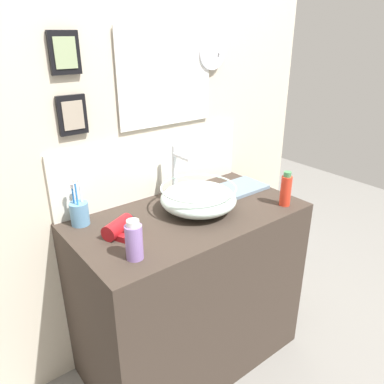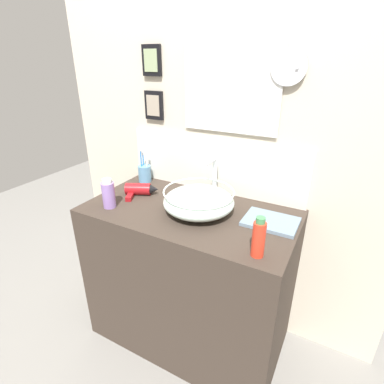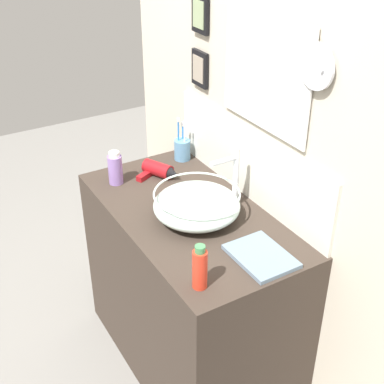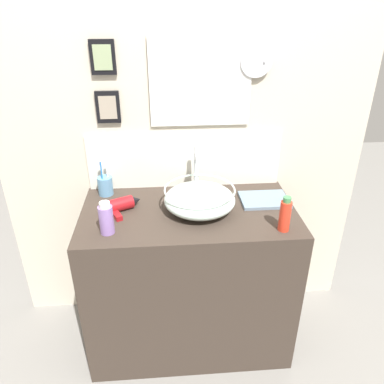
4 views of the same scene
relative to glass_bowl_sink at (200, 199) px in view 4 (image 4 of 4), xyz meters
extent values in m
plane|color=gray|center=(-0.05, 0.00, -0.88)|extent=(6.00, 6.00, 0.00)
cube|color=#382D26|center=(-0.05, 0.00, -0.47)|extent=(1.03, 0.56, 0.82)
cube|color=beige|center=(-0.05, 0.31, 0.29)|extent=(1.92, 0.06, 2.35)
cube|color=beige|center=(-0.05, 0.27, 0.09)|extent=(1.01, 0.02, 0.30)
cube|color=white|center=(0.03, 0.28, 0.49)|extent=(0.43, 0.01, 0.36)
cube|color=white|center=(0.03, 0.27, 0.49)|extent=(0.49, 0.01, 0.42)
cylinder|color=silver|center=(0.29, 0.26, 0.58)|extent=(0.15, 0.01, 0.15)
cylinder|color=silver|center=(0.33, 0.28, 0.58)|extent=(0.01, 0.06, 0.01)
cube|color=black|center=(-0.42, 0.27, 0.61)|extent=(0.11, 0.02, 0.15)
cube|color=gray|center=(-0.42, 0.26, 0.61)|extent=(0.08, 0.01, 0.11)
cube|color=black|center=(-0.42, 0.27, 0.38)|extent=(0.11, 0.02, 0.15)
cube|color=gray|center=(-0.42, 0.26, 0.38)|extent=(0.08, 0.01, 0.11)
ellipsoid|color=silver|center=(0.00, 0.00, 0.00)|extent=(0.34, 0.34, 0.12)
torus|color=silver|center=(0.00, 0.00, 0.05)|extent=(0.34, 0.34, 0.01)
torus|color=#B2B7BC|center=(0.00, 0.00, -0.06)|extent=(0.13, 0.13, 0.01)
cylinder|color=silver|center=(0.00, 0.18, 0.05)|extent=(0.02, 0.02, 0.23)
cylinder|color=silver|center=(0.00, 0.12, 0.16)|extent=(0.02, 0.12, 0.02)
cylinder|color=silver|center=(0.00, 0.18, 0.19)|extent=(0.02, 0.02, 0.03)
cylinder|color=maroon|center=(-0.38, 0.03, -0.03)|extent=(0.15, 0.12, 0.06)
cone|color=black|center=(-0.30, 0.07, -0.03)|extent=(0.06, 0.07, 0.05)
cube|color=maroon|center=(-0.39, -0.03, -0.05)|extent=(0.07, 0.09, 0.02)
cylinder|color=#598CB2|center=(-0.47, 0.20, -0.01)|extent=(0.08, 0.08, 0.10)
cylinder|color=white|center=(-0.45, 0.21, 0.03)|extent=(0.01, 0.01, 0.18)
cube|color=white|center=(-0.45, 0.21, 0.13)|extent=(0.01, 0.01, 0.02)
cylinder|color=blue|center=(-0.48, 0.21, 0.02)|extent=(0.01, 0.01, 0.16)
cube|color=white|center=(-0.48, 0.21, 0.11)|extent=(0.01, 0.01, 0.02)
cylinder|color=blue|center=(-0.48, 0.19, 0.04)|extent=(0.01, 0.01, 0.19)
cube|color=white|center=(-0.48, 0.19, 0.14)|extent=(0.01, 0.01, 0.02)
cylinder|color=#8C6BB2|center=(-0.42, -0.16, 0.00)|extent=(0.06, 0.06, 0.13)
cylinder|color=silver|center=(-0.42, -0.16, 0.08)|extent=(0.04, 0.04, 0.02)
cylinder|color=red|center=(0.35, -0.20, 0.01)|extent=(0.05, 0.05, 0.14)
cylinder|color=#3F7F4C|center=(0.35, -0.20, 0.09)|extent=(0.03, 0.03, 0.02)
cube|color=slate|center=(0.33, 0.07, -0.05)|extent=(0.24, 0.18, 0.02)
camera|label=1|loc=(-0.95, -1.17, 0.68)|focal=35.00mm
camera|label=2|loc=(0.58, -1.13, 0.62)|focal=28.00mm
camera|label=3|loc=(1.49, -0.90, 1.10)|focal=50.00mm
camera|label=4|loc=(-0.16, -1.54, 0.85)|focal=35.00mm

